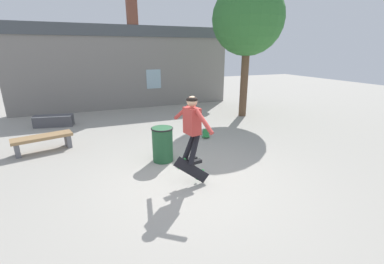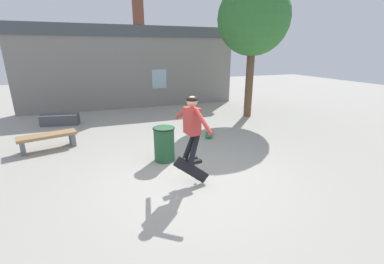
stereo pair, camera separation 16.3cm
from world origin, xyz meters
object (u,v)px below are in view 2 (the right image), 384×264
object	(u,v)px
skate_ledge	(60,120)
tree_right	(253,19)
skateboard_flipping	(191,170)
park_bench	(48,138)
trash_bin	(164,143)
skater	(192,124)
skateboard_resting	(209,133)

from	to	relation	value
skate_ledge	tree_right	bearing A→B (deg)	0.99
tree_right	skateboard_flipping	size ratio (longest dim) A/B	6.90
park_bench	trash_bin	size ratio (longest dim) A/B	1.79
skater	skateboard_flipping	size ratio (longest dim) A/B	1.83
trash_bin	tree_right	bearing A→B (deg)	36.61
skate_ledge	skateboard_flipping	distance (m)	6.59
skateboard_flipping	skateboard_resting	size ratio (longest dim) A/B	0.91
tree_right	park_bench	xyz separation A→B (m)	(-7.27, -1.43, -3.46)
park_bench	trash_bin	xyz separation A→B (m)	(2.86, -1.85, 0.14)
trash_bin	skateboard_resting	size ratio (longest dim) A/B	1.05
tree_right	skateboard_resting	distance (m)	4.86
park_bench	skateboard_resting	distance (m)	4.74
skater	skateboard_flipping	distance (m)	0.95
skate_ledge	skateboard_flipping	bearing A→B (deg)	-52.00
skateboard_flipping	skater	bearing A→B (deg)	69.11
park_bench	skateboard_flipping	xyz separation A→B (m)	(3.08, -3.22, 0.00)
skate_ledge	skater	size ratio (longest dim) A/B	0.99
tree_right	skate_ledge	xyz separation A→B (m)	(-7.26, 1.18, -3.57)
tree_right	park_bench	bearing A→B (deg)	-168.89
tree_right	skateboard_flipping	world-z (taller)	tree_right
skate_ledge	skateboard_resting	size ratio (longest dim) A/B	1.65
trash_bin	skateboard_flipping	size ratio (longest dim) A/B	1.15
skater	trash_bin	bearing A→B (deg)	90.49
park_bench	skateboard_flipping	size ratio (longest dim) A/B	2.06
tree_right	skateboard_flipping	xyz separation A→B (m)	(-4.19, -4.65, -3.45)
tree_right	skateboard_flipping	bearing A→B (deg)	-132.00
skateboard_resting	skateboard_flipping	bearing A→B (deg)	175.59
skate_ledge	skater	world-z (taller)	skater
skater	skateboard_resting	bearing A→B (deg)	49.03
skate_ledge	trash_bin	distance (m)	5.30
skate_ledge	skater	bearing A→B (deg)	-51.40
trash_bin	skateboard_resting	world-z (taller)	trash_bin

